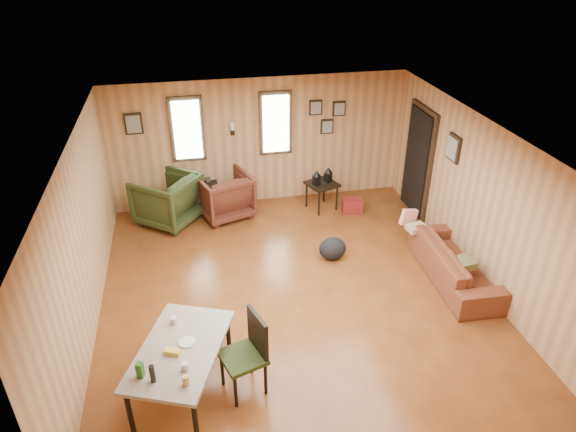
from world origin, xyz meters
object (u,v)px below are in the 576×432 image
recliner_brown (224,193)px  end_table (205,190)px  dining_table (180,353)px  side_table (322,182)px  sofa (457,258)px  recliner_green (167,197)px

recliner_brown → end_table: 0.54m
recliner_brown → dining_table: size_ratio=0.57×
recliner_brown → side_table: recliner_brown is taller
sofa → end_table: (-3.55, 3.11, -0.03)m
recliner_brown → dining_table: bearing=59.8°
sofa → recliner_brown: size_ratio=2.12×
recliner_brown → side_table: bearing=158.5°
sofa → side_table: (-1.39, 2.59, 0.18)m
dining_table → side_table: bearing=78.2°
sofa → recliner_green: size_ratio=1.96×
recliner_green → end_table: recliner_green is taller
sofa → recliner_brown: (-3.21, 2.69, 0.08)m
sofa → end_table: sofa is taller
side_table → recliner_green: bearing=178.5°
recliner_brown → dining_table: 4.23m
side_table → recliner_brown: bearing=176.9°
recliner_brown → recliner_green: bearing=-17.0°
sofa → side_table: 2.95m
end_table → side_table: 2.22m
recliner_brown → dining_table: dining_table is taller
sofa → recliner_brown: recliner_brown is taller
recliner_green → dining_table: 4.12m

